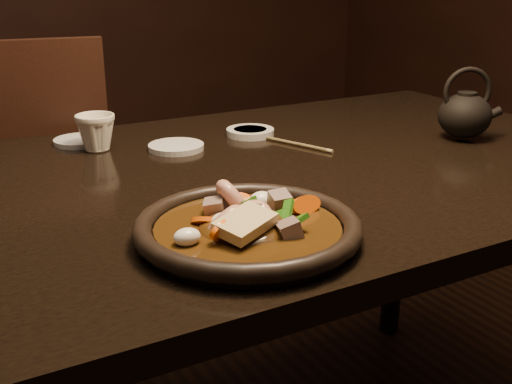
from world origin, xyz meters
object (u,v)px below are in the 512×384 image
tea_cup (96,131)px  teapot (465,113)px  table (244,210)px  chair (20,215)px  plate (248,229)px

tea_cup → teapot: size_ratio=0.52×
table → chair: 0.69m
teapot → tea_cup: bearing=-178.3°
chair → teapot: size_ratio=6.35×
table → teapot: (0.51, -0.03, 0.13)m
table → tea_cup: size_ratio=20.31×
teapot → plate: bearing=-135.4°
table → teapot: teapot is taller
tea_cup → chair: bearing=109.9°
table → chair: size_ratio=1.68×
tea_cup → plate: bearing=-84.6°
table → chair: (-0.31, 0.59, -0.15)m
table → teapot: bearing=-3.7°
table → plate: plate is taller
chair → teapot: (0.83, -0.62, 0.29)m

